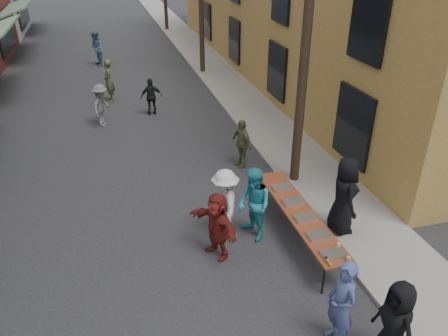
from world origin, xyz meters
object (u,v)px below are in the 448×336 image
serving_table (300,213)px  server (344,196)px  guest_front_a (395,324)px  guest_front_c (254,205)px  utility_pole_near (307,27)px  catering_tray_sausage (333,254)px

serving_table → server: server is taller
guest_front_a → guest_front_c: guest_front_c is taller
guest_front_c → server: server is taller
utility_pole_near → guest_front_a: 7.23m
serving_table → guest_front_c: 1.11m
utility_pole_near → guest_front_c: (-2.06, -2.22, -3.58)m
serving_table → catering_tray_sausage: bearing=-90.0°
utility_pole_near → guest_front_c: utility_pole_near is taller
server → utility_pole_near: bearing=9.1°
utility_pole_near → serving_table: utility_pole_near is taller
catering_tray_sausage → guest_front_c: size_ratio=0.27×
catering_tray_sausage → guest_front_c: guest_front_c is taller
server → guest_front_a: bearing=172.3°
utility_pole_near → catering_tray_sausage: bearing=-103.7°
utility_pole_near → server: utility_pole_near is taller
utility_pole_near → serving_table: bearing=-111.9°
utility_pole_near → catering_tray_sausage: 5.70m
utility_pole_near → guest_front_a: utility_pole_near is taller
utility_pole_near → serving_table: size_ratio=2.25×
utility_pole_near → guest_front_a: (-0.94, -6.17, -3.65)m
guest_front_c → serving_table: bearing=58.8°
catering_tray_sausage → serving_table: bearing=90.0°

